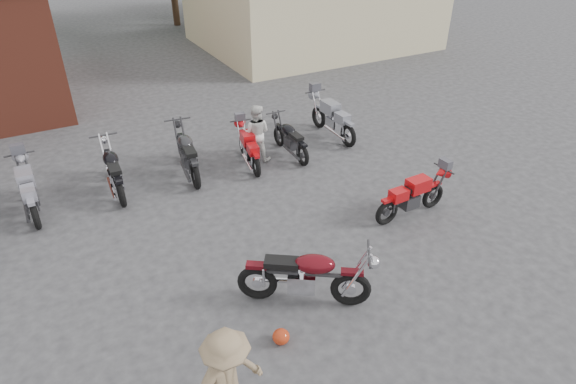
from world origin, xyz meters
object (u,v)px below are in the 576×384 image
helmet (281,337)px  person_light (256,133)px  vintage_motorcycle (307,273)px  row_bike_3 (187,151)px  row_bike_5 (290,137)px  row_bike_6 (332,117)px  row_bike_1 (28,188)px  row_bike_4 (249,147)px  person_tan (228,383)px  row_bike_2 (113,168)px  sportbike (413,194)px

helmet → person_light: person_light is taller
vintage_motorcycle → row_bike_3: bearing=127.3°
row_bike_5 → row_bike_6: row_bike_6 is taller
person_light → row_bike_1: person_light is taller
person_light → row_bike_4: bearing=66.9°
row_bike_4 → row_bike_5: 1.22m
helmet → row_bike_5: row_bike_5 is taller
helmet → row_bike_3: size_ratio=0.13×
row_bike_3 → row_bike_4: 1.60m
row_bike_5 → row_bike_6: bearing=-74.0°
row_bike_3 → row_bike_5: bearing=-90.2°
person_light → row_bike_6: person_light is taller
person_tan → row_bike_2: size_ratio=0.81×
vintage_motorcycle → row_bike_4: (1.28, 5.13, -0.12)m
row_bike_1 → vintage_motorcycle: bearing=-145.1°
person_tan → row_bike_4: size_ratio=0.94×
sportbike → row_bike_1: bearing=148.7°
helmet → row_bike_5: (3.32, 5.72, 0.41)m
row_bike_5 → vintage_motorcycle: bearing=154.6°
helmet → row_bike_3: 6.09m
row_bike_2 → person_light: bearing=-90.5°
person_light → sportbike: bearing=152.2°
row_bike_5 → row_bike_4: bearing=90.0°
sportbike → row_bike_3: bearing=129.8°
helmet → row_bike_2: 6.23m
helmet → row_bike_5: bearing=59.9°
person_light → row_bike_6: 2.62m
row_bike_6 → person_tan: bearing=138.0°
helmet → person_tan: 1.69m
person_light → row_bike_3: person_light is taller
row_bike_3 → row_bike_4: bearing=-94.9°
vintage_motorcycle → row_bike_6: size_ratio=1.05×
helmet → row_bike_6: size_ratio=0.13×
person_tan → row_bike_3: person_tan is taller
row_bike_1 → row_bike_2: size_ratio=0.97×
helmet → row_bike_1: 6.82m
helmet → vintage_motorcycle: bearing=36.4°
row_bike_5 → person_light: bearing=79.5°
vintage_motorcycle → row_bike_3: 5.45m
person_tan → row_bike_6: size_ratio=0.79×
sportbike → row_bike_4: sportbike is taller
helmet → row_bike_4: row_bike_4 is taller
person_light → row_bike_2: bearing=35.1°
person_light → row_bike_1: 5.52m
person_tan → row_bike_1: 7.21m
row_bike_3 → person_light: bearing=-88.0°
sportbike → row_bike_5: (-0.93, 3.90, -0.00)m
vintage_motorcycle → person_light: bearing=107.7°
vintage_motorcycle → row_bike_2: bearing=145.3°
helmet → person_tan: size_ratio=0.16×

